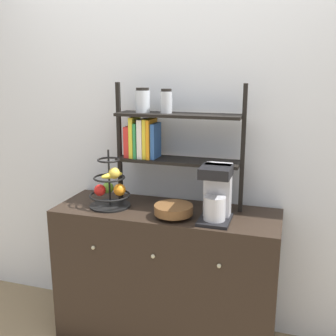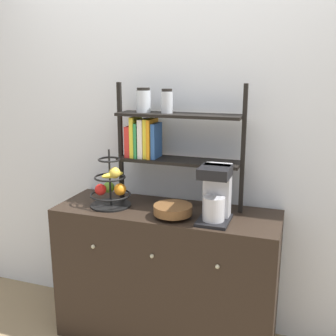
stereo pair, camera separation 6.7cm
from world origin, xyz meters
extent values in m
cube|color=silver|center=(0.00, 0.52, 1.30)|extent=(7.00, 0.05, 2.60)
cube|color=black|center=(0.00, 0.24, 0.44)|extent=(1.37, 0.47, 0.88)
sphere|color=#B2AD8C|center=(-0.38, -0.01, 0.69)|extent=(0.02, 0.02, 0.02)
sphere|color=#B2AD8C|center=(0.00, -0.01, 0.69)|extent=(0.02, 0.02, 0.02)
sphere|color=#B2AD8C|center=(0.38, -0.01, 0.69)|extent=(0.02, 0.02, 0.02)
cube|color=black|center=(0.32, 0.14, 0.89)|extent=(0.17, 0.23, 0.02)
cube|color=#B7B7BC|center=(0.32, 0.21, 1.05)|extent=(0.15, 0.09, 0.30)
cylinder|color=#B7B7BC|center=(0.32, 0.12, 0.97)|extent=(0.12, 0.12, 0.13)
cube|color=black|center=(0.32, 0.13, 1.17)|extent=(0.17, 0.18, 0.06)
cylinder|color=black|center=(-0.36, 0.20, 0.89)|extent=(0.26, 0.26, 0.01)
cylinder|color=black|center=(-0.36, 0.20, 1.07)|extent=(0.01, 0.01, 0.35)
torus|color=black|center=(-0.36, 0.20, 0.95)|extent=(0.26, 0.26, 0.01)
torus|color=black|center=(-0.36, 0.20, 1.07)|extent=(0.20, 0.20, 0.01)
torus|color=black|center=(-0.36, 0.20, 1.18)|extent=(0.14, 0.14, 0.01)
sphere|color=red|center=(-0.41, 0.17, 0.99)|extent=(0.07, 0.07, 0.07)
sphere|color=#6BAD33|center=(-0.38, 0.23, 0.99)|extent=(0.07, 0.07, 0.07)
sphere|color=orange|center=(-0.29, 0.21, 0.99)|extent=(0.08, 0.08, 0.08)
ellipsoid|color=yellow|center=(-0.33, 0.18, 1.09)|extent=(0.11, 0.15, 0.04)
sphere|color=gold|center=(-0.31, 0.18, 1.10)|extent=(0.07, 0.07, 0.07)
cylinder|color=brown|center=(0.08, 0.13, 0.89)|extent=(0.12, 0.12, 0.02)
cylinder|color=brown|center=(0.08, 0.13, 0.93)|extent=(0.23, 0.23, 0.05)
cube|color=black|center=(-0.35, 0.35, 1.26)|extent=(0.02, 0.02, 0.76)
cube|color=black|center=(0.44, 0.35, 1.26)|extent=(0.02, 0.02, 0.76)
cube|color=black|center=(0.04, 0.35, 1.17)|extent=(0.76, 0.20, 0.02)
cube|color=black|center=(0.04, 0.35, 1.45)|extent=(0.76, 0.20, 0.02)
cube|color=red|center=(-0.27, 0.35, 1.27)|extent=(0.03, 0.14, 0.19)
cube|color=yellow|center=(-0.24, 0.35, 1.30)|extent=(0.03, 0.15, 0.25)
cube|color=#2D8C47|center=(-0.21, 0.35, 1.29)|extent=(0.02, 0.16, 0.22)
cube|color=white|center=(-0.18, 0.35, 1.30)|extent=(0.03, 0.15, 0.24)
cube|color=yellow|center=(-0.16, 0.35, 1.30)|extent=(0.02, 0.14, 0.24)
cube|color=orange|center=(-0.13, 0.35, 1.30)|extent=(0.02, 0.16, 0.24)
cube|color=#2D599E|center=(-0.10, 0.35, 1.29)|extent=(0.03, 0.14, 0.22)
cylinder|color=silver|center=(-0.18, 0.35, 1.53)|extent=(0.09, 0.09, 0.13)
cylinder|color=black|center=(-0.18, 0.35, 1.60)|extent=(0.08, 0.08, 0.02)
cylinder|color=#ADB2B7|center=(-0.03, 0.35, 1.52)|extent=(0.07, 0.07, 0.13)
cylinder|color=black|center=(-0.03, 0.35, 1.60)|extent=(0.06, 0.06, 0.02)
camera|label=1|loc=(0.69, -1.92, 1.70)|focal=42.00mm
camera|label=2|loc=(0.75, -1.90, 1.70)|focal=42.00mm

